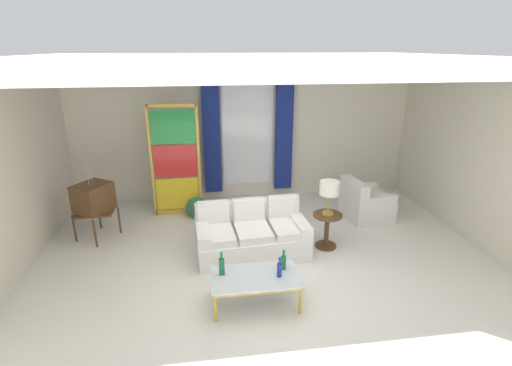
# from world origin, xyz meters

# --- Properties ---
(ground_plane) EXTENTS (16.00, 16.00, 0.00)m
(ground_plane) POSITION_xyz_m (0.00, 0.00, 0.00)
(ground_plane) COLOR white
(wall_rear) EXTENTS (8.00, 0.12, 3.00)m
(wall_rear) POSITION_xyz_m (0.00, 3.06, 1.50)
(wall_rear) COLOR silver
(wall_rear) RESTS_ON ground
(wall_left) EXTENTS (0.12, 7.00, 3.00)m
(wall_left) POSITION_xyz_m (-3.66, 0.60, 1.50)
(wall_left) COLOR silver
(wall_left) RESTS_ON ground
(wall_right) EXTENTS (0.12, 7.00, 3.00)m
(wall_right) POSITION_xyz_m (3.66, 0.60, 1.50)
(wall_right) COLOR silver
(wall_right) RESTS_ON ground
(ceiling_slab) EXTENTS (8.00, 7.60, 0.04)m
(ceiling_slab) POSITION_xyz_m (0.00, 0.80, 3.02)
(ceiling_slab) COLOR white
(curtained_window) EXTENTS (2.00, 0.17, 2.70)m
(curtained_window) POSITION_xyz_m (0.06, 2.89, 1.74)
(curtained_window) COLOR white
(curtained_window) RESTS_ON ground
(couch_white_long) EXTENTS (1.81, 1.03, 0.86)m
(couch_white_long) POSITION_xyz_m (-0.19, 0.51, 0.30)
(couch_white_long) COLOR white
(couch_white_long) RESTS_ON ground
(coffee_table) EXTENTS (1.14, 0.65, 0.41)m
(coffee_table) POSITION_xyz_m (-0.32, -0.84, 0.37)
(coffee_table) COLOR silver
(coffee_table) RESTS_ON ground
(bottle_blue_decanter) EXTENTS (0.07, 0.07, 0.32)m
(bottle_blue_decanter) POSITION_xyz_m (-0.74, -0.74, 0.54)
(bottle_blue_decanter) COLOR #196B3D
(bottle_blue_decanter) RESTS_ON coffee_table
(bottle_crystal_tall) EXTENTS (0.06, 0.06, 0.28)m
(bottle_crystal_tall) POSITION_xyz_m (-0.01, -0.89, 0.52)
(bottle_crystal_tall) COLOR navy
(bottle_crystal_tall) RESTS_ON coffee_table
(bottle_amber_squat) EXTENTS (0.07, 0.07, 0.29)m
(bottle_amber_squat) POSITION_xyz_m (0.08, -0.73, 0.52)
(bottle_amber_squat) COLOR #196B3D
(bottle_amber_squat) RESTS_ON coffee_table
(vintage_tv) EXTENTS (0.74, 0.77, 1.35)m
(vintage_tv) POSITION_xyz_m (-2.80, 1.38, 0.73)
(vintage_tv) COLOR brown
(vintage_tv) RESTS_ON ground
(armchair_white) EXTENTS (0.91, 0.90, 0.80)m
(armchair_white) POSITION_xyz_m (2.17, 1.49, 0.29)
(armchair_white) COLOR white
(armchair_white) RESTS_ON ground
(stained_glass_divider) EXTENTS (0.95, 0.05, 2.20)m
(stained_glass_divider) POSITION_xyz_m (-1.44, 2.20, 1.06)
(stained_glass_divider) COLOR gold
(stained_glass_divider) RESTS_ON ground
(peacock_figurine) EXTENTS (0.44, 0.60, 0.50)m
(peacock_figurine) POSITION_xyz_m (-1.07, 1.86, 0.22)
(peacock_figurine) COLOR beige
(peacock_figurine) RESTS_ON ground
(round_side_table) EXTENTS (0.48, 0.48, 0.59)m
(round_side_table) POSITION_xyz_m (1.07, 0.48, 0.36)
(round_side_table) COLOR brown
(round_side_table) RESTS_ON ground
(table_lamp_brass) EXTENTS (0.32, 0.32, 0.57)m
(table_lamp_brass) POSITION_xyz_m (1.07, 0.48, 1.03)
(table_lamp_brass) COLOR #B29338
(table_lamp_brass) RESTS_ON round_side_table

